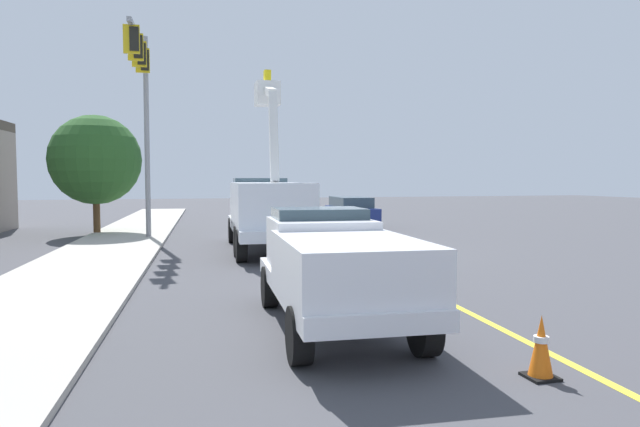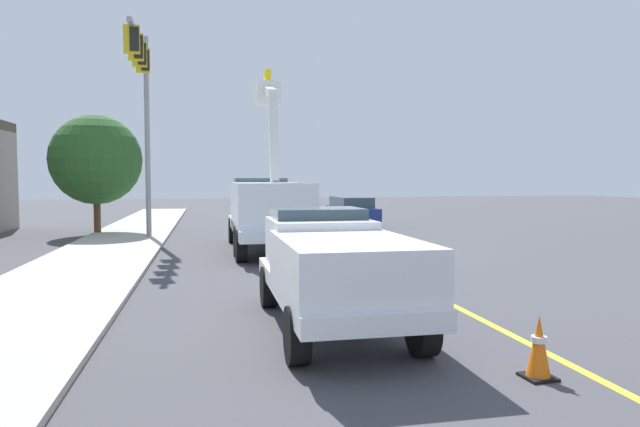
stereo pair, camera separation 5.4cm
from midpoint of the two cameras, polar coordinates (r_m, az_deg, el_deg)
name	(u,v)px [view 1 (the left image)]	position (r m, az deg, el deg)	size (l,w,h in m)	color
ground	(347,251)	(20.57, 2.72, -3.88)	(120.00, 120.00, 0.00)	#47474C
sidewalk_far_side	(100,256)	(20.24, -21.55, -4.07)	(60.00, 3.60, 0.12)	#B2ADA3
lane_centre_stripe	(347,251)	(20.57, 2.72, -3.87)	(50.00, 0.16, 0.01)	yellow
utility_bucket_truck	(266,207)	(20.94, -5.55, 0.66)	(8.34, 3.01, 6.84)	white
service_pickup_truck	(335,265)	(9.90, 1.39, -5.31)	(5.72, 2.47, 2.06)	white
passing_minivan	(351,210)	(30.51, 3.13, 0.35)	(4.91, 2.19, 1.69)	navy
traffic_cone_leading	(541,347)	(8.13, 21.42, -12.56)	(0.40, 0.40, 0.85)	black
traffic_cone_mid_front	(386,270)	(14.03, 6.61, -5.74)	(0.40, 0.40, 0.79)	black
traffic_cone_mid_rear	(331,243)	(19.90, 1.01, -3.06)	(0.40, 0.40, 0.74)	black
traffic_cone_trailing	(294,230)	(25.18, -2.71, -1.69)	(0.40, 0.40, 0.75)	black
traffic_signal_mast	(142,88)	(24.42, -17.72, 12.10)	(5.49, 0.79, 8.85)	gray
street_tree_right	(95,160)	(28.69, -21.97, 5.08)	(4.24, 4.24, 5.69)	brown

